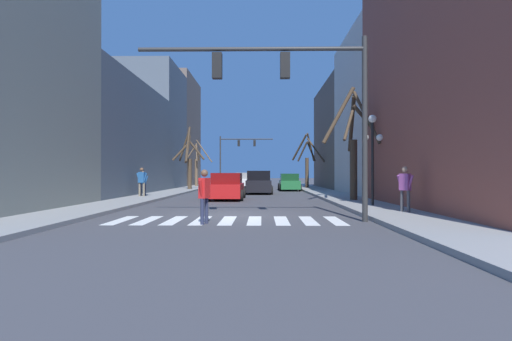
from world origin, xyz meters
TOP-DOWN VIEW (x-y plane):
  - ground_plane at (0.00, 0.00)m, footprint 240.00×240.00m
  - sidewalk_left at (-6.03, 0.00)m, footprint 2.52×90.00m
  - sidewalk_right at (6.03, 0.00)m, footprint 2.52×90.00m
  - building_row_left at (-10.29, 17.21)m, footprint 6.00×45.47m
  - building_row_right at (10.29, 12.24)m, footprint 6.00×38.26m
  - crosswalk_stripes at (-0.00, -1.72)m, footprint 7.65×2.60m
  - traffic_signal_near at (2.28, -1.97)m, footprint 7.55×0.28m
  - traffic_signal_far at (-2.47, 38.76)m, footprint 7.22×0.28m
  - street_lamp_right_corner at (6.15, 3.04)m, footprint 0.95×0.36m
  - car_parked_left_near at (3.65, 21.81)m, footprint 1.98×4.43m
  - car_parked_left_mid at (0.88, 16.00)m, footprint 2.15×4.25m
  - car_parked_right_near at (-0.98, 9.14)m, footprint 2.11×4.73m
  - car_driving_away_lane at (-1.03, 30.92)m, footprint 2.02×4.66m
  - pedestrian_on_right_sidewalk at (-6.41, 9.85)m, footprint 0.77×0.34m
  - pedestrian_crossing_street at (-0.65, -2.67)m, footprint 0.33×0.72m
  - pedestrian_waiting_at_curb at (-6.55, 10.56)m, footprint 0.68×0.22m
  - pedestrian_on_left_sidewalk at (6.49, -0.11)m, footprint 0.47×0.65m
  - street_tree_right_mid at (-5.62, 21.43)m, footprint 2.98×2.07m
  - street_tree_right_far at (6.14, 6.77)m, footprint 3.61×3.89m
  - street_tree_left_mid at (5.75, 25.81)m, footprint 3.05×3.44m
  - street_tree_left_near at (-6.33, 30.37)m, footprint 3.23×2.19m

SIDE VIEW (x-z plane):
  - ground_plane at x=0.00m, z-range 0.00..0.00m
  - crosswalk_stripes at x=0.00m, z-range 0.00..0.01m
  - sidewalk_left at x=-6.03m, z-range 0.00..0.15m
  - sidewalk_right at x=6.03m, z-range 0.00..0.15m
  - car_parked_left_near at x=3.65m, z-range -0.05..1.52m
  - car_parked_right_near at x=-0.98m, z-range -0.05..1.56m
  - car_driving_away_lane at x=-1.03m, z-range -0.06..1.61m
  - car_parked_left_mid at x=0.88m, z-range -0.07..1.72m
  - pedestrian_crossing_street at x=-0.65m, z-range 0.16..1.86m
  - pedestrian_waiting_at_curb at x=-6.55m, z-range 0.29..1.86m
  - pedestrian_on_left_sidewalk at x=6.49m, z-range 0.30..1.99m
  - pedestrian_on_right_sidewalk at x=-6.41m, z-range 0.31..2.11m
  - street_tree_left_near at x=-6.33m, z-range -0.14..5.16m
  - street_tree_right_mid at x=-5.62m, z-range 0.02..5.76m
  - street_tree_left_mid at x=5.75m, z-range 0.14..5.74m
  - street_lamp_right_corner at x=6.15m, z-range 1.01..5.10m
  - street_tree_right_far at x=6.14m, z-range 0.15..6.31m
  - traffic_signal_near at x=2.28m, z-range 1.42..7.50m
  - traffic_signal_far at x=-2.47m, z-range 1.51..8.13m
  - building_row_right at x=10.29m, z-range -0.51..12.31m
  - building_row_left at x=-10.29m, z-range -0.79..12.64m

